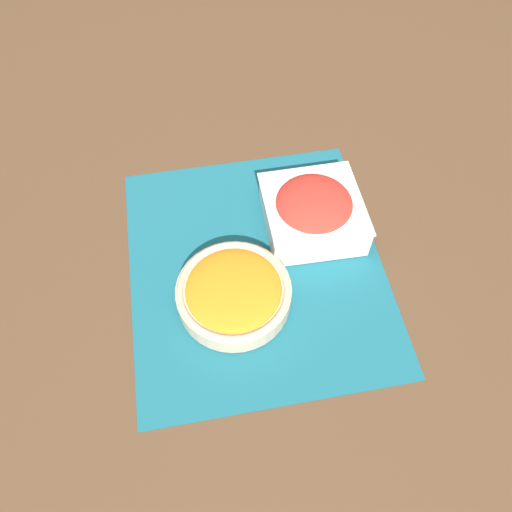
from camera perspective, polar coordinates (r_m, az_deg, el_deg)
ground_plane at (r=0.92m, az=0.00°, el=-1.15°), size 3.00×3.00×0.00m
placemat at (r=0.92m, az=0.00°, el=-1.09°), size 0.52×0.46×0.00m
carrot_bowl at (r=0.85m, az=-2.55°, el=-4.17°), size 0.20×0.20×0.05m
tomato_bowl at (r=0.94m, az=6.53°, el=5.20°), size 0.18×0.18×0.08m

